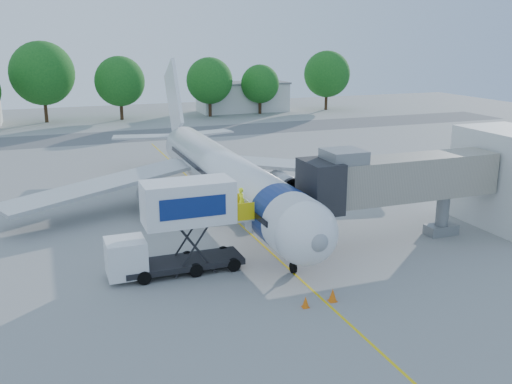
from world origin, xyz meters
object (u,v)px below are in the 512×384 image
object	(u,v)px
aircraft	(223,174)
jet_bridge	(390,180)
ground_tug	(328,354)
catering_hiloader	(177,228)

from	to	relation	value
aircraft	jet_bridge	bearing A→B (deg)	-54.30
aircraft	ground_tug	size ratio (longest dim) A/B	11.65
catering_hiloader	ground_tug	size ratio (longest dim) A/B	2.62
jet_bridge	ground_tug	size ratio (longest dim) A/B	4.29
jet_bridge	catering_hiloader	distance (m)	14.35
aircraft	ground_tug	distance (m)	23.54
jet_bridge	catering_hiloader	xyz separation A→B (m)	(-14.26, -0.00, -1.58)
jet_bridge	catering_hiloader	size ratio (longest dim) A/B	1.64
aircraft	ground_tug	bearing A→B (deg)	-96.76
aircraft	ground_tug	xyz separation A→B (m)	(-2.76, -23.27, -2.28)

